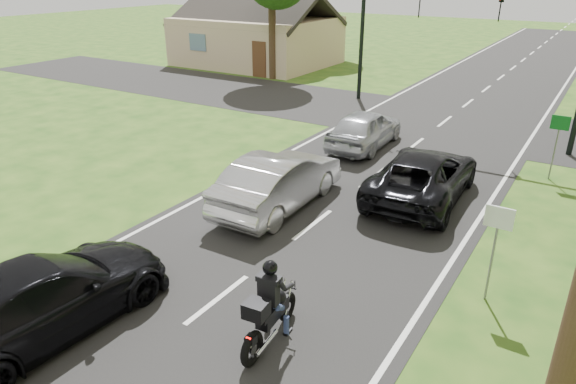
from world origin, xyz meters
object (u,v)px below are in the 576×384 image
object	(u,v)px
silver_sedan	(279,181)
sign_white	(497,231)
traffic_signal	(536,35)
dark_car_behind	(41,298)
motorcycle_rider	(269,312)
sign_green	(558,132)
silver_suv	(365,128)
dark_suv	(423,175)

from	to	relation	value
silver_sedan	sign_white	world-z (taller)	sign_white
traffic_signal	sign_white	size ratio (longest dim) A/B	3.00
silver_sedan	sign_white	bearing A→B (deg)	164.54
dark_car_behind	motorcycle_rider	bearing A→B (deg)	-149.88
motorcycle_rider	sign_green	bearing A→B (deg)	68.59
dark_car_behind	sign_white	world-z (taller)	sign_white
motorcycle_rider	sign_green	world-z (taller)	sign_green
silver_sedan	traffic_signal	size ratio (longest dim) A/B	0.75
silver_sedan	silver_suv	size ratio (longest dim) A/B	1.11
sign_green	dark_car_behind	bearing A→B (deg)	-117.39
sign_green	dark_suv	bearing A→B (deg)	-129.42
motorcycle_rider	sign_white	world-z (taller)	sign_white
sign_white	sign_green	size ratio (longest dim) A/B	1.00
dark_suv	silver_sedan	size ratio (longest dim) A/B	1.08
sign_white	traffic_signal	bearing A→B (deg)	97.05
silver_suv	sign_white	xyz separation A→B (m)	(6.29, -7.78, 0.85)
traffic_signal	sign_white	world-z (taller)	traffic_signal
dark_car_behind	traffic_signal	bearing A→B (deg)	-106.09
motorcycle_rider	traffic_signal	size ratio (longest dim) A/B	0.31
silver_sedan	silver_suv	xyz separation A→B (m)	(-0.17, 6.25, -0.05)
traffic_signal	sign_green	distance (m)	4.24
dark_suv	sign_green	xyz separation A→B (m)	(3.04, 3.70, 0.87)
silver_sedan	traffic_signal	world-z (taller)	traffic_signal
silver_suv	dark_car_behind	xyz separation A→B (m)	(-0.50, -13.26, 0.00)
dark_car_behind	sign_green	distance (m)	15.21
sign_green	sign_white	bearing A→B (deg)	-91.43
silver_suv	traffic_signal	distance (m)	6.80
silver_sedan	sign_green	xyz separation A→B (m)	(6.31, 6.47, 0.80)
motorcycle_rider	sign_white	distance (m)	4.73
dark_car_behind	traffic_signal	world-z (taller)	traffic_signal
silver_suv	dark_car_behind	bearing A→B (deg)	86.01
dark_suv	sign_green	bearing A→B (deg)	-132.29
dark_suv	silver_sedan	xyz separation A→B (m)	(-3.27, -2.77, 0.07)
motorcycle_rider	dark_suv	size ratio (longest dim) A/B	0.38
traffic_signal	sign_green	xyz separation A→B (m)	(1.56, -3.02, -2.54)
dark_suv	sign_green	distance (m)	4.87
silver_suv	sign_green	distance (m)	6.55
dark_suv	traffic_signal	distance (m)	7.68
silver_sedan	sign_green	size ratio (longest dim) A/B	2.25
dark_car_behind	dark_suv	bearing A→B (deg)	-109.86
dark_car_behind	traffic_signal	xyz separation A→B (m)	(5.42, 16.50, 3.39)
motorcycle_rider	sign_green	xyz separation A→B (m)	(3.25, 11.50, 0.93)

